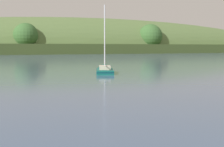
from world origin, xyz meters
TOP-DOWN VIEW (x-y plane):
  - far_shoreline_hill at (45.04, 214.45)m, footprint 444.06×102.62m
  - sailboat_midwater_white at (-2.15, 48.75)m, footprint 4.67×8.12m

SIDE VIEW (x-z plane):
  - sailboat_midwater_white at x=-2.15m, z-range -5.65..5.97m
  - far_shoreline_hill at x=45.04m, z-range -23.47..24.28m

